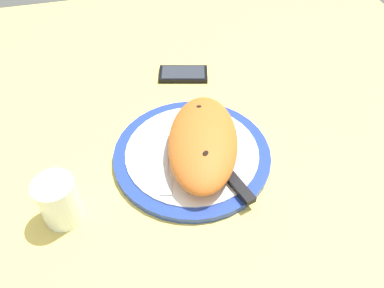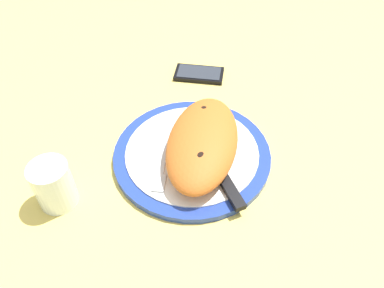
% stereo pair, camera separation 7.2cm
% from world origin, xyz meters
% --- Properties ---
extents(ground_plane, '(1.50, 1.50, 0.03)m').
position_xyz_m(ground_plane, '(0.00, 0.00, -0.01)').
color(ground_plane, '#EACC60').
extents(plate, '(0.31, 0.31, 0.02)m').
position_xyz_m(plate, '(0.00, 0.00, 0.01)').
color(plate, '#233D99').
rests_on(plate, ground_plane).
extents(calzone, '(0.28, 0.20, 0.06)m').
position_xyz_m(calzone, '(0.01, 0.02, 0.05)').
color(calzone, '#C16023').
rests_on(calzone, plate).
extents(fork, '(0.17, 0.05, 0.00)m').
position_xyz_m(fork, '(0.03, -0.06, 0.02)').
color(fork, silver).
rests_on(fork, plate).
extents(knife, '(0.23, 0.08, 0.01)m').
position_xyz_m(knife, '(0.07, 0.05, 0.02)').
color(knife, silver).
rests_on(knife, plate).
extents(smartphone, '(0.09, 0.13, 0.01)m').
position_xyz_m(smartphone, '(-0.27, 0.05, 0.01)').
color(smartphone, black).
rests_on(smartphone, ground_plane).
extents(water_glass, '(0.07, 0.07, 0.09)m').
position_xyz_m(water_glass, '(0.08, -0.25, 0.04)').
color(water_glass, silver).
rests_on(water_glass, ground_plane).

